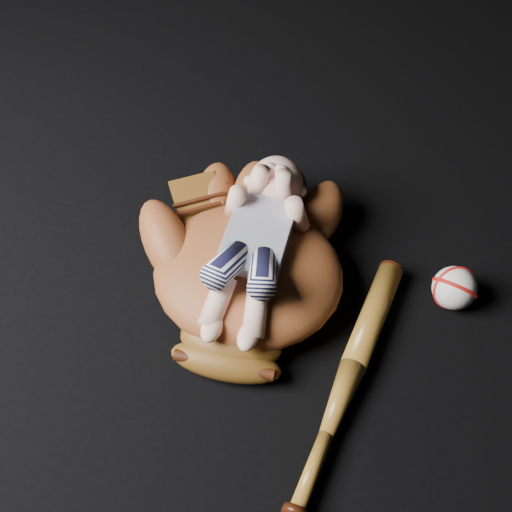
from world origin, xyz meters
name	(u,v)px	position (x,y,z in m)	size (l,w,h in m)	color
baseball_glove	(248,267)	(-0.01, -0.01, 0.08)	(0.44, 0.50, 0.16)	brown
newborn_baby	(253,246)	(0.00, 0.00, 0.14)	(0.18, 0.39, 0.16)	#E7AC95
baseball_bat	(348,380)	(0.22, -0.14, 0.02)	(0.05, 0.50, 0.05)	brown
baseball	(454,288)	(0.36, 0.09, 0.04)	(0.08, 0.08, 0.08)	silver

